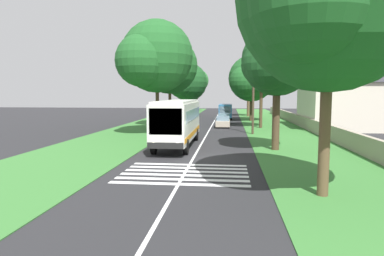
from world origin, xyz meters
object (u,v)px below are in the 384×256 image
(trailing_car_0, at_px, (223,122))
(roadside_tree_left_3, at_px, (155,59))
(roadside_tree_left_2, at_px, (197,81))
(roadside_tree_right_2, at_px, (248,76))
(roadside_tree_right_4, at_px, (250,80))
(utility_pole, at_px, (253,96))
(roadside_tree_right_3, at_px, (261,66))
(trailing_minibus_0, at_px, (225,110))
(roadside_tree_left_0, at_px, (187,83))
(roadside_tree_right_0, at_px, (324,5))
(coach_bus, at_px, (178,120))
(roadside_tree_right_1, at_px, (275,62))
(trailing_car_1, at_px, (224,119))
(roadside_building, at_px, (345,103))
(roadside_tree_left_1, at_px, (168,67))
(roadside_tree_left_4, at_px, (190,78))

(trailing_car_0, height_order, roadside_tree_left_3, roadside_tree_left_3)
(roadside_tree_left_2, relative_size, roadside_tree_right_2, 1.01)
(roadside_tree_right_4, distance_m, utility_pole, 18.47)
(roadside_tree_left_2, bearing_deg, roadside_tree_right_3, -164.01)
(trailing_minibus_0, bearing_deg, trailing_car_0, 179.44)
(roadside_tree_left_0, distance_m, roadside_tree_right_4, 14.08)
(roadside_tree_right_0, relative_size, roadside_tree_right_3, 1.14)
(coach_bus, xyz_separation_m, roadside_tree_right_1, (-1.33, -7.48, 4.44))
(trailing_car_1, bearing_deg, roadside_tree_left_0, 26.93)
(coach_bus, distance_m, roadside_tree_left_3, 10.73)
(trailing_minibus_0, distance_m, roadside_tree_right_1, 31.93)
(roadside_tree_right_4, bearing_deg, trailing_minibus_0, 54.59)
(coach_bus, relative_size, roadside_tree_right_1, 1.19)
(trailing_car_1, distance_m, roadside_tree_left_2, 37.00)
(trailing_car_0, distance_m, roadside_building, 15.19)
(roadside_tree_right_3, bearing_deg, roadside_building, -86.75)
(roadside_tree_left_0, height_order, roadside_tree_right_0, roadside_tree_right_0)
(roadside_tree_left_3, relative_size, roadside_tree_right_4, 1.16)
(roadside_tree_left_1, bearing_deg, roadside_building, -94.65)
(trailing_car_0, height_order, utility_pole, utility_pole)
(roadside_tree_left_0, bearing_deg, roadside_tree_right_4, -128.42)
(roadside_building, bearing_deg, coach_bus, 131.97)
(coach_bus, height_order, utility_pole, utility_pole)
(trailing_minibus_0, relative_size, utility_pole, 0.77)
(trailing_car_0, height_order, roadside_building, roadside_building)
(roadside_tree_left_4, bearing_deg, coach_bus, -174.55)
(trailing_car_1, xyz_separation_m, roadside_tree_right_2, (16.10, -4.21, 7.02))
(roadside_tree_left_0, bearing_deg, roadside_tree_left_3, -179.90)
(trailing_minibus_0, bearing_deg, roadside_tree_left_4, 25.57)
(trailing_minibus_0, relative_size, roadside_tree_right_3, 0.59)
(roadside_tree_right_1, bearing_deg, roadside_tree_right_0, -177.87)
(coach_bus, xyz_separation_m, roadside_tree_right_4, (27.20, -7.33, 4.33))
(trailing_car_0, relative_size, trailing_minibus_0, 0.72)
(roadside_tree_left_2, height_order, roadside_tree_right_4, roadside_tree_left_2)
(roadside_tree_right_0, height_order, roadside_tree_right_1, roadside_tree_right_0)
(roadside_tree_left_0, relative_size, roadside_tree_right_0, 0.84)
(trailing_car_1, xyz_separation_m, roadside_tree_right_4, (5.14, -3.98, 5.81))
(roadside_tree_right_2, height_order, roadside_building, roadside_tree_right_2)
(roadside_tree_left_0, xyz_separation_m, roadside_tree_right_3, (-20.06, -11.62, 1.41))
(coach_bus, distance_m, roadside_tree_left_2, 58.07)
(trailing_car_0, bearing_deg, roadside_tree_right_3, -99.30)
(trailing_car_1, bearing_deg, roadside_tree_left_1, 116.70)
(roadside_building, bearing_deg, roadside_tree_right_1, 148.66)
(roadside_tree_right_1, bearing_deg, trailing_car_0, 12.97)
(trailing_car_1, bearing_deg, coach_bus, 171.37)
(trailing_minibus_0, distance_m, roadside_tree_right_0, 43.48)
(roadside_tree_right_0, height_order, roadside_tree_right_4, roadside_tree_right_0)
(trailing_car_1, relative_size, roadside_tree_right_4, 0.42)
(trailing_car_1, bearing_deg, trailing_minibus_0, -0.87)
(roadside_tree_right_0, xyz_separation_m, utility_pole, (21.76, 1.30, -3.74))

